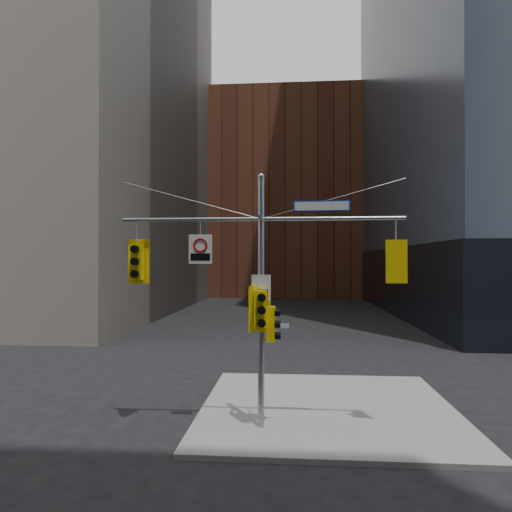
# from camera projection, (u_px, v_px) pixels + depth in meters

# --- Properties ---
(ground) EXTENTS (160.00, 160.00, 0.00)m
(ground) POSITION_uv_depth(u_px,v_px,m) (255.00, 463.00, 10.82)
(ground) COLOR black
(ground) RESTS_ON ground
(sidewalk_corner) EXTENTS (8.00, 8.00, 0.15)m
(sidewalk_corner) POSITION_uv_depth(u_px,v_px,m) (327.00, 408.00, 14.65)
(sidewalk_corner) COLOR gray
(sidewalk_corner) RESTS_ON ground
(brick_midrise) EXTENTS (26.00, 20.00, 28.00)m
(brick_midrise) POSITION_uv_depth(u_px,v_px,m) (286.00, 200.00, 68.79)
(brick_midrise) COLOR brown
(brick_midrise) RESTS_ON ground
(signal_assembly) EXTENTS (8.00, 0.80, 7.30)m
(signal_assembly) POSITION_uv_depth(u_px,v_px,m) (261.00, 275.00, 12.86)
(signal_assembly) COLOR gray
(signal_assembly) RESTS_ON ground
(traffic_light_west_arm) EXTENTS (0.62, 0.50, 1.30)m
(traffic_light_west_arm) POSITION_uv_depth(u_px,v_px,m) (137.00, 261.00, 13.16)
(traffic_light_west_arm) COLOR yellow
(traffic_light_west_arm) RESTS_ON ground
(traffic_light_east_arm) EXTENTS (0.57, 0.49, 1.19)m
(traffic_light_east_arm) POSITION_uv_depth(u_px,v_px,m) (396.00, 261.00, 12.57)
(traffic_light_east_arm) COLOR yellow
(traffic_light_east_arm) RESTS_ON ground
(traffic_light_pole_side) EXTENTS (0.40, 0.34, 0.98)m
(traffic_light_pole_side) POSITION_uv_depth(u_px,v_px,m) (272.00, 324.00, 12.82)
(traffic_light_pole_side) COLOR yellow
(traffic_light_pole_side) RESTS_ON ground
(traffic_light_pole_front) EXTENTS (0.61, 0.55, 1.29)m
(traffic_light_pole_front) POSITION_uv_depth(u_px,v_px,m) (260.00, 309.00, 12.58)
(traffic_light_pole_front) COLOR yellow
(traffic_light_pole_front) RESTS_ON ground
(street_sign_blade) EXTENTS (1.60, 0.11, 0.31)m
(street_sign_blade) POSITION_uv_depth(u_px,v_px,m) (322.00, 206.00, 12.75)
(street_sign_blade) COLOR #112D9F
(street_sign_blade) RESTS_ON ground
(regulatory_sign_arm) EXTENTS (0.67, 0.08, 0.83)m
(regulatory_sign_arm) POSITION_uv_depth(u_px,v_px,m) (200.00, 248.00, 12.98)
(regulatory_sign_arm) COLOR silver
(regulatory_sign_arm) RESTS_ON ground
(regulatory_sign_pole) EXTENTS (0.55, 0.07, 0.72)m
(regulatory_sign_pole) POSITION_uv_depth(u_px,v_px,m) (261.00, 288.00, 12.74)
(regulatory_sign_pole) COLOR silver
(regulatory_sign_pole) RESTS_ON ground
(street_blade_ew) EXTENTS (0.67, 0.04, 0.13)m
(street_blade_ew) POSITION_uv_depth(u_px,v_px,m) (277.00, 326.00, 12.81)
(street_blade_ew) COLOR silver
(street_blade_ew) RESTS_ON ground
(street_blade_ns) EXTENTS (0.09, 0.71, 0.14)m
(street_blade_ns) POSITION_uv_depth(u_px,v_px,m) (262.00, 332.00, 13.29)
(street_blade_ns) COLOR #145926
(street_blade_ns) RESTS_ON ground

